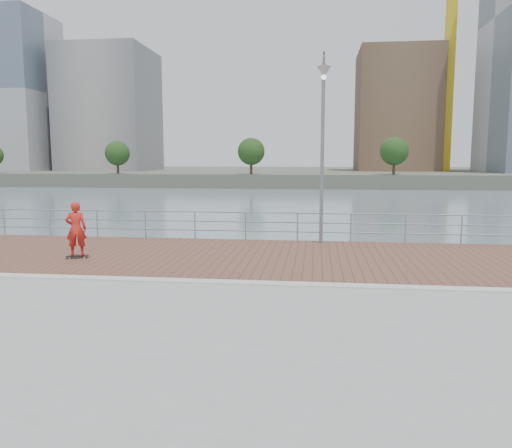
# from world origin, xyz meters

# --- Properties ---
(water) EXTENTS (400.00, 400.00, 0.00)m
(water) POSITION_xyz_m (0.00, 0.00, -2.00)
(water) COLOR slate
(water) RESTS_ON ground
(seawall) EXTENTS (40.00, 24.00, 2.00)m
(seawall) POSITION_xyz_m (0.00, -5.00, -1.00)
(seawall) COLOR gray
(seawall) RESTS_ON ground
(brick_lane) EXTENTS (40.00, 6.80, 0.02)m
(brick_lane) POSITION_xyz_m (0.00, 3.60, 0.01)
(brick_lane) COLOR brown
(brick_lane) RESTS_ON seawall
(curb) EXTENTS (40.00, 0.40, 0.06)m
(curb) POSITION_xyz_m (0.00, 0.00, 0.03)
(curb) COLOR #B7B5AD
(curb) RESTS_ON seawall
(far_shore) EXTENTS (320.00, 95.00, 2.50)m
(far_shore) POSITION_xyz_m (0.00, 122.50, -0.75)
(far_shore) COLOR #4C5142
(far_shore) RESTS_ON ground
(guardrail) EXTENTS (39.06, 0.06, 1.13)m
(guardrail) POSITION_xyz_m (0.00, 7.00, 0.69)
(guardrail) COLOR #8C9EA8
(guardrail) RESTS_ON brick_lane
(street_lamp) EXTENTS (0.49, 1.42, 6.68)m
(street_lamp) POSITION_xyz_m (1.93, 6.01, 4.75)
(street_lamp) COLOR gray
(street_lamp) RESTS_ON brick_lane
(skateboard) EXTENTS (0.72, 0.42, 0.08)m
(skateboard) POSITION_xyz_m (-5.87, 2.60, 0.08)
(skateboard) COLOR black
(skateboard) RESTS_ON brick_lane
(skateboarder) EXTENTS (0.74, 0.62, 1.74)m
(skateboarder) POSITION_xyz_m (-5.87, 2.60, 0.98)
(skateboarder) COLOR red
(skateboarder) RESTS_ON skateboard
(tower_crane) EXTENTS (47.00, 2.00, 50.70)m
(tower_crane) POSITION_xyz_m (27.36, 104.00, 33.50)
(tower_crane) COLOR gold
(tower_crane) RESTS_ON far_shore
(skyline) EXTENTS (233.00, 41.00, 66.83)m
(skyline) POSITION_xyz_m (31.00, 104.38, 25.13)
(skyline) COLOR #ADA38E
(skyline) RESTS_ON far_shore
(shoreline_trees) EXTENTS (144.08, 4.93, 6.57)m
(shoreline_trees) POSITION_xyz_m (3.03, 77.00, 4.24)
(shoreline_trees) COLOR #473323
(shoreline_trees) RESTS_ON far_shore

